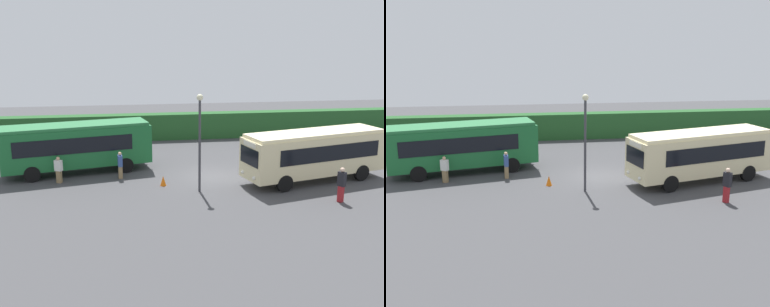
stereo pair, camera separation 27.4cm
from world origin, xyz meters
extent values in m
plane|color=#424244|center=(0.00, 0.00, 0.00)|extent=(64.00, 64.00, 0.00)
cube|color=#19602D|center=(-8.45, 2.22, 1.78)|extent=(9.68, 4.45, 2.46)
cube|color=#27723C|center=(-8.45, 2.22, 3.11)|extent=(9.36, 4.19, 0.20)
cube|color=black|center=(-9.02, 3.38, 2.08)|extent=(7.14, 1.62, 0.98)
cube|color=black|center=(-8.47, 0.93, 2.08)|extent=(7.14, 1.62, 0.98)
cube|color=black|center=(-3.86, 3.23, 2.08)|extent=(0.48, 2.00, 1.03)
cube|color=silver|center=(-3.86, 3.23, 2.83)|extent=(0.33, 1.34, 0.28)
cylinder|color=black|center=(-5.86, 3.96, 0.50)|extent=(1.04, 0.49, 1.00)
cylinder|color=black|center=(-5.37, 1.73, 0.50)|extent=(1.04, 0.49, 1.00)
cylinder|color=black|center=(-11.53, 2.71, 0.50)|extent=(1.04, 0.49, 1.00)
cylinder|color=black|center=(-11.04, 0.48, 0.50)|extent=(1.04, 0.49, 1.00)
sphere|color=silver|center=(-4.00, 3.90, 0.90)|extent=(0.22, 0.22, 0.22)
sphere|color=silver|center=(-3.70, 2.57, 0.90)|extent=(0.22, 0.22, 0.22)
cube|color=beige|center=(6.02, -1.69, 1.73)|extent=(9.33, 4.62, 2.35)
cube|color=#F8E8B2|center=(6.02, -1.69, 3.00)|extent=(9.02, 4.36, 0.20)
cube|color=black|center=(6.62, -2.81, 2.01)|extent=(6.81, 1.80, 0.94)
cube|color=black|center=(6.00, -0.42, 2.01)|extent=(6.81, 1.80, 0.94)
cube|color=black|center=(1.65, -2.82, 2.01)|extent=(0.54, 1.94, 0.99)
cube|color=silver|center=(1.65, -2.82, 2.72)|extent=(0.37, 1.31, 0.28)
cylinder|color=black|center=(3.60, -3.47, 0.50)|extent=(1.04, 0.52, 1.00)
cylinder|color=black|center=(3.04, -1.31, 0.50)|extent=(1.04, 0.52, 1.00)
cylinder|color=black|center=(9.00, -2.07, 0.50)|extent=(1.04, 0.52, 1.00)
cylinder|color=black|center=(8.44, 0.09, 0.50)|extent=(1.04, 0.52, 1.00)
sphere|color=silver|center=(1.80, -3.47, 0.90)|extent=(0.22, 0.22, 0.22)
sphere|color=silver|center=(1.47, -2.18, 0.90)|extent=(0.22, 0.22, 0.22)
cube|color=olive|center=(-9.40, 0.11, 0.38)|extent=(0.36, 0.34, 0.76)
cube|color=silver|center=(-9.40, 0.11, 1.09)|extent=(0.52, 0.43, 0.66)
sphere|color=tan|center=(-9.40, 0.11, 1.53)|extent=(0.21, 0.21, 0.21)
cube|color=olive|center=(-5.71, 0.48, 0.40)|extent=(0.27, 0.31, 0.79)
cube|color=#334C8C|center=(-5.71, 0.48, 1.14)|extent=(0.31, 0.46, 0.69)
sphere|color=tan|center=(-5.71, 0.48, 1.60)|extent=(0.22, 0.22, 0.22)
cube|color=maroon|center=(6.04, -5.51, 0.45)|extent=(0.34, 0.35, 0.89)
cube|color=black|center=(6.04, -5.51, 1.28)|extent=(0.42, 0.49, 0.78)
sphere|color=beige|center=(6.04, -5.51, 1.80)|extent=(0.25, 0.25, 0.25)
cube|color=#235526|center=(0.00, 11.50, 1.09)|extent=(44.00, 1.37, 2.18)
cone|color=orange|center=(-3.19, -1.36, 0.30)|extent=(0.36, 0.36, 0.60)
cylinder|color=#38383D|center=(-1.21, -2.68, 2.62)|extent=(0.14, 0.14, 5.25)
sphere|color=beige|center=(-1.21, -2.68, 5.43)|extent=(0.36, 0.36, 0.36)
camera|label=1|loc=(-5.35, -28.29, 8.86)|focal=44.38mm
camera|label=2|loc=(-5.08, -28.33, 8.86)|focal=44.38mm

